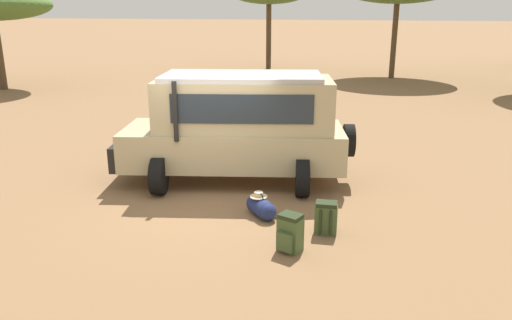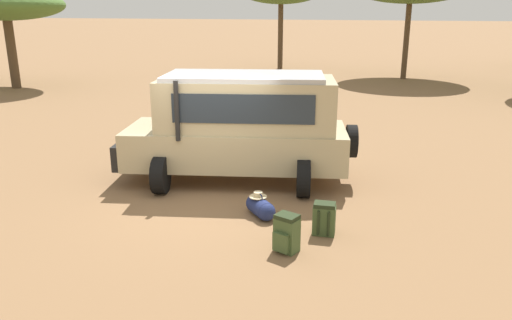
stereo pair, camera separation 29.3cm
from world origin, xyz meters
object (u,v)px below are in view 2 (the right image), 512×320
object	(u,v)px
backpack_beside_front_wheel	(324,219)
acacia_tree_left_mid	(5,6)
backpack_cluster_center	(286,234)
duffel_bag_low_black_case	(260,207)
safari_vehicle	(241,125)

from	to	relation	value
backpack_beside_front_wheel	acacia_tree_left_mid	size ratio (longest dim) A/B	0.10
backpack_beside_front_wheel	acacia_tree_left_mid	xyz separation A→B (m)	(-17.47, 12.10, 3.63)
backpack_cluster_center	duffel_bag_low_black_case	bearing A→B (deg)	123.08
backpack_cluster_center	acacia_tree_left_mid	bearing A→B (deg)	142.75
duffel_bag_low_black_case	safari_vehicle	bearing A→B (deg)	118.71
safari_vehicle	backpack_beside_front_wheel	world-z (taller)	safari_vehicle
safari_vehicle	duffel_bag_low_black_case	xyz separation A→B (m)	(1.03, -1.88, -1.11)
backpack_cluster_center	backpack_beside_front_wheel	bearing A→B (deg)	60.12
backpack_cluster_center	duffel_bag_low_black_case	xyz separation A→B (m)	(-0.82, 1.26, -0.13)
safari_vehicle	duffel_bag_low_black_case	bearing A→B (deg)	-61.29
safari_vehicle	duffel_bag_low_black_case	size ratio (longest dim) A/B	7.86
duffel_bag_low_black_case	acacia_tree_left_mid	size ratio (longest dim) A/B	0.12
backpack_beside_front_wheel	acacia_tree_left_mid	distance (m)	21.56
backpack_cluster_center	acacia_tree_left_mid	xyz separation A→B (m)	(-17.00, 12.92, 3.60)
safari_vehicle	duffel_bag_low_black_case	distance (m)	2.42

